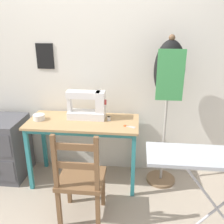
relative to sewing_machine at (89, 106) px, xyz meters
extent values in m
plane|color=tan|center=(-0.05, -0.33, -0.87)|extent=(14.00, 14.00, 0.00)
cube|color=silver|center=(-0.05, 0.26, 0.40)|extent=(10.00, 0.05, 2.55)
cube|color=black|center=(-0.51, 0.22, 0.48)|extent=(0.19, 0.01, 0.27)
cube|color=tan|center=(-0.05, -0.07, -0.15)|extent=(1.17, 0.52, 0.02)
cube|color=teal|center=(-0.05, -0.29, -0.19)|extent=(1.09, 0.03, 0.04)
cube|color=teal|center=(-0.59, -0.29, -0.52)|extent=(0.04, 0.04, 0.71)
cube|color=teal|center=(0.49, -0.29, -0.52)|extent=(0.04, 0.04, 0.71)
cube|color=teal|center=(-0.59, 0.15, -0.52)|extent=(0.04, 0.04, 0.71)
cube|color=teal|center=(0.49, 0.15, -0.52)|extent=(0.04, 0.04, 0.71)
cube|color=white|center=(-0.02, 0.00, -0.10)|extent=(0.39, 0.16, 0.08)
cube|color=white|center=(0.13, 0.00, 0.05)|extent=(0.09, 0.13, 0.22)
cube|color=white|center=(-0.05, 0.00, 0.13)|extent=(0.35, 0.12, 0.07)
cube|color=white|center=(-0.20, 0.00, 0.01)|extent=(0.04, 0.09, 0.15)
cylinder|color=#B22D2D|center=(0.18, 0.00, 0.05)|extent=(0.02, 0.06, 0.06)
cylinder|color=#99999E|center=(0.13, 0.00, 0.17)|extent=(0.01, 0.01, 0.02)
cylinder|color=silver|center=(-0.52, -0.09, -0.11)|extent=(0.12, 0.12, 0.06)
cylinder|color=gray|center=(-0.52, -0.09, -0.09)|extent=(0.10, 0.10, 0.01)
cube|color=silver|center=(0.46, -0.17, -0.14)|extent=(0.09, 0.03, 0.00)
cube|color=silver|center=(0.45, -0.19, -0.14)|extent=(0.09, 0.06, 0.00)
torus|color=#DB511E|center=(0.40, -0.16, -0.14)|extent=(0.03, 0.03, 0.01)
torus|color=#DB511E|center=(0.40, -0.16, -0.14)|extent=(0.03, 0.03, 0.01)
cylinder|color=silver|center=(0.22, -0.03, -0.12)|extent=(0.03, 0.03, 0.04)
cylinder|color=beige|center=(0.22, -0.03, -0.10)|extent=(0.04, 0.04, 0.00)
cylinder|color=beige|center=(0.22, -0.03, -0.14)|extent=(0.04, 0.04, 0.00)
cube|color=brown|center=(0.04, -0.62, -0.47)|extent=(0.40, 0.38, 0.04)
cube|color=brown|center=(-0.13, -0.46, -0.68)|extent=(0.04, 0.04, 0.39)
cube|color=brown|center=(0.21, -0.46, -0.68)|extent=(0.04, 0.04, 0.39)
cube|color=brown|center=(-0.13, -0.78, -0.68)|extent=(0.04, 0.04, 0.39)
cube|color=brown|center=(0.21, -0.78, -0.68)|extent=(0.04, 0.04, 0.39)
cube|color=brown|center=(-0.13, -0.78, -0.21)|extent=(0.04, 0.04, 0.48)
cube|color=brown|center=(0.21, -0.78, -0.21)|extent=(0.04, 0.04, 0.48)
cube|color=brown|center=(0.04, -0.78, -0.06)|extent=(0.34, 0.02, 0.06)
cube|color=brown|center=(0.04, -0.78, -0.23)|extent=(0.34, 0.02, 0.06)
cube|color=#4C4C51|center=(-0.98, -0.06, -0.52)|extent=(0.47, 0.47, 0.70)
cylinder|color=#846647|center=(0.81, 0.00, -0.86)|extent=(0.32, 0.32, 0.03)
cylinder|color=#ADA89E|center=(0.81, 0.00, -0.32)|extent=(0.03, 0.03, 1.04)
ellipsoid|color=black|center=(0.81, 0.00, 0.40)|extent=(0.30, 0.22, 0.58)
sphere|color=brown|center=(0.81, 0.00, 0.70)|extent=(0.06, 0.06, 0.06)
cube|color=#3D934C|center=(0.81, -0.11, 0.37)|extent=(0.25, 0.01, 0.48)
cylinder|color=#B7B7BC|center=(1.13, -0.90, -0.45)|extent=(0.66, 0.02, 0.86)
cylinder|color=#B7B7BC|center=(1.13, -0.90, -0.45)|extent=(0.66, 0.02, 0.86)
camera|label=1|loc=(0.51, -2.44, 0.87)|focal=40.00mm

